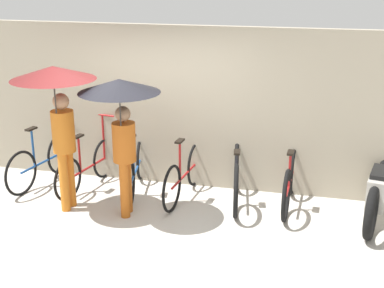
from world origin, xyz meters
TOP-DOWN VIEW (x-y plane):
  - ground_plane at (0.00, 0.00)m, footprint 30.00×30.00m
  - back_wall at (0.00, 1.79)m, footprint 13.16×0.12m
  - parked_bicycle_0 at (-1.97, 1.24)m, footprint 0.48×1.68m
  - parked_bicycle_1 at (-1.18, 1.24)m, footprint 0.48×1.66m
  - parked_bicycle_2 at (-0.40, 1.29)m, footprint 0.50×1.72m
  - parked_bicycle_3 at (0.40, 1.25)m, footprint 0.44×1.73m
  - parked_bicycle_4 at (1.18, 1.30)m, footprint 0.46×1.80m
  - parked_bicycle_5 at (1.97, 1.30)m, footprint 0.44×1.71m
  - pedestrian_leading at (-1.16, 0.38)m, footprint 1.14×1.14m
  - pedestrian_center at (-0.25, 0.39)m, footprint 1.08×1.08m
  - motorcycle at (3.19, 1.20)m, footprint 0.68×2.03m

SIDE VIEW (x-z plane):
  - ground_plane at x=0.00m, z-range 0.00..0.00m
  - parked_bicycle_1 at x=-1.18m, z-range -0.19..0.91m
  - parked_bicycle_2 at x=-0.40m, z-range -0.13..0.85m
  - parked_bicycle_3 at x=0.40m, z-range -0.15..0.90m
  - parked_bicycle_0 at x=-1.97m, z-range -0.17..0.93m
  - parked_bicycle_5 at x=1.97m, z-range -0.17..0.94m
  - motorcycle at x=3.19m, z-range -0.06..0.86m
  - parked_bicycle_4 at x=1.18m, z-range -0.16..0.95m
  - back_wall at x=0.00m, z-range 0.00..2.54m
  - pedestrian_center at x=-0.25m, z-range 0.61..2.60m
  - pedestrian_leading at x=-1.16m, z-range 0.66..2.78m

